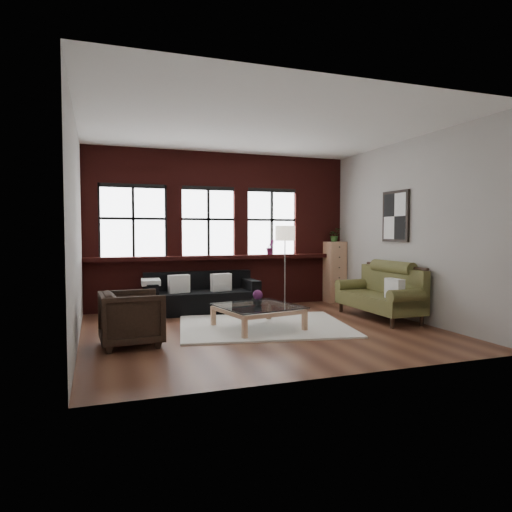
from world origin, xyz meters
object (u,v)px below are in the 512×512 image
object	(u,v)px
armchair	(132,318)
coffee_table	(258,317)
drawer_chest	(334,272)
vintage_settee	(378,291)
dark_sofa	(202,292)
floor_lamp	(285,263)
vase	(258,301)

from	to	relation	value
armchair	coffee_table	xyz separation A→B (m)	(1.99, 0.42, -0.19)
drawer_chest	vintage_settee	bearing A→B (deg)	-96.47
vintage_settee	drawer_chest	bearing A→B (deg)	83.53
dark_sofa	armchair	size ratio (longest dim) A/B	2.60
vintage_settee	floor_lamp	size ratio (longest dim) A/B	1.03
vintage_settee	armchair	distance (m)	4.39
dark_sofa	vintage_settee	bearing A→B (deg)	-30.74
vase	drawer_chest	world-z (taller)	drawer_chest
coffee_table	floor_lamp	size ratio (longest dim) A/B	0.65
armchair	drawer_chest	distance (m)	5.27
armchair	drawer_chest	world-z (taller)	drawer_chest
armchair	coffee_table	distance (m)	2.04
dark_sofa	drawer_chest	size ratio (longest dim) A/B	1.60
vintage_settee	armchair	size ratio (longest dim) A/B	2.28
armchair	drawer_chest	xyz separation A→B (m)	(4.58, 2.59, 0.30)
vintage_settee	coffee_table	world-z (taller)	vintage_settee
vintage_settee	dark_sofa	bearing A→B (deg)	149.26
dark_sofa	floor_lamp	size ratio (longest dim) A/B	1.18
dark_sofa	vase	size ratio (longest dim) A/B	15.66
drawer_chest	floor_lamp	size ratio (longest dim) A/B	0.73
dark_sofa	floor_lamp	world-z (taller)	floor_lamp
drawer_chest	dark_sofa	bearing A→B (deg)	-173.95
dark_sofa	vase	xyz separation A→B (m)	(0.50, -1.84, 0.07)
vase	drawer_chest	xyz separation A→B (m)	(2.59, 2.17, 0.22)
dark_sofa	floor_lamp	distance (m)	1.80
drawer_chest	floor_lamp	distance (m)	1.45
vintage_settee	vase	bearing A→B (deg)	-176.55
vintage_settee	drawer_chest	xyz separation A→B (m)	(0.23, 2.03, 0.17)
armchair	vintage_settee	bearing A→B (deg)	-85.62
armchair	coffee_table	bearing A→B (deg)	-81.04
vintage_settee	vase	world-z (taller)	vintage_settee
vintage_settee	vase	size ratio (longest dim) A/B	13.68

